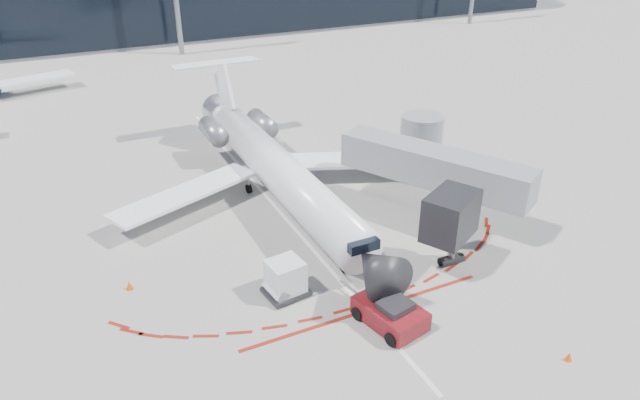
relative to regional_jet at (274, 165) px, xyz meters
name	(u,v)px	position (x,y,z in m)	size (l,w,h in m)	color
ground	(282,214)	(-0.62, -2.67, -2.43)	(260.00, 260.00, 0.00)	gray
apron_centerline	(271,202)	(-0.62, -0.67, -2.42)	(0.25, 40.00, 0.01)	silver
apron_stop_bar	(366,311)	(-0.62, -14.17, -2.42)	(14.00, 0.25, 0.01)	maroon
jet_bridge	(430,164)	(9.18, -5.69, 0.58)	(10.03, 15.20, 4.90)	gray
regional_jet	(274,165)	(0.00, 0.00, 0.00)	(23.55, 29.04, 7.27)	white
pushback_tug	(390,313)	(-0.03, -15.54, -1.78)	(3.03, 5.79, 1.47)	#560C0D
ramp_worker	(450,246)	(6.32, -12.09, -1.57)	(0.63, 0.41, 1.72)	#DEED18
uld_container	(286,279)	(-3.83, -11.05, -1.39)	(2.45, 2.16, 2.10)	black
safety_cone_left	(129,285)	(-11.40, -6.85, -2.16)	(0.38, 0.38, 0.53)	#E44F04
safety_cone_right	(569,357)	(6.04, -21.45, -2.19)	(0.34, 0.34, 0.47)	#E44F04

